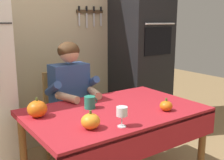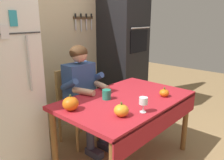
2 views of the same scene
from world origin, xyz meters
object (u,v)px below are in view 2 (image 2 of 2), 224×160
object	(u,v)px
dining_table	(127,106)
coffee_mug	(107,94)
chair_behind_person	(74,103)
wine_glass	(143,101)
pumpkin_medium	(164,93)
pumpkin_small	(71,104)
wall_oven	(123,50)
pumpkin_large	(121,110)
seated_person	(83,89)

from	to	relation	value
dining_table	coffee_mug	bearing A→B (deg)	134.90
coffee_mug	dining_table	bearing A→B (deg)	-45.10
chair_behind_person	wine_glass	bearing A→B (deg)	-95.30
pumpkin_medium	pumpkin_small	xyz separation A→B (m)	(-0.89, 0.45, 0.02)
pumpkin_medium	chair_behind_person	bearing A→B (deg)	110.48
wall_oven	dining_table	size ratio (longest dim) A/B	1.50
wine_glass	coffee_mug	bearing A→B (deg)	86.59
pumpkin_large	pumpkin_small	bearing A→B (deg)	116.15
chair_behind_person	coffee_mug	size ratio (longest dim) A/B	7.88
pumpkin_small	pumpkin_medium	bearing A→B (deg)	-26.75
coffee_mug	pumpkin_small	size ratio (longest dim) A/B	0.80
seated_person	wine_glass	distance (m)	0.93
wall_oven	pumpkin_small	distance (m)	1.80
chair_behind_person	pumpkin_small	bearing A→B (deg)	-130.09
dining_table	wine_glass	xyz separation A→B (m)	(-0.18, -0.31, 0.19)
seated_person	wine_glass	xyz separation A→B (m)	(-0.10, -0.92, 0.10)
chair_behind_person	pumpkin_small	distance (m)	0.83
dining_table	chair_behind_person	world-z (taller)	chair_behind_person
pumpkin_small	wall_oven	bearing A→B (deg)	23.94
wine_glass	pumpkin_medium	size ratio (longest dim) A/B	1.37
seated_person	pumpkin_medium	size ratio (longest dim) A/B	12.17
dining_table	pumpkin_medium	bearing A→B (deg)	-38.38
dining_table	seated_person	bearing A→B (deg)	97.33
coffee_mug	wall_oven	bearing A→B (deg)	32.63
seated_person	pumpkin_small	xyz separation A→B (m)	(-0.50, -0.40, 0.07)
chair_behind_person	pumpkin_large	xyz separation A→B (m)	(-0.29, -1.01, 0.28)
seated_person	dining_table	bearing A→B (deg)	-82.67
seated_person	pumpkin_small	bearing A→B (deg)	-141.03
coffee_mug	wine_glass	world-z (taller)	wine_glass
wall_oven	coffee_mug	xyz separation A→B (m)	(-1.20, -0.77, -0.26)
dining_table	pumpkin_large	size ratio (longest dim) A/B	10.91
wall_oven	wine_glass	xyz separation A→B (m)	(-1.23, -1.24, -0.21)
dining_table	coffee_mug	size ratio (longest dim) A/B	11.86
pumpkin_large	wall_oven	bearing A→B (deg)	38.86
seated_person	pumpkin_medium	bearing A→B (deg)	-65.46
wall_oven	coffee_mug	world-z (taller)	wall_oven
seated_person	wall_oven	bearing A→B (deg)	15.79
dining_table	pumpkin_medium	xyz separation A→B (m)	(0.31, -0.25, 0.12)
seated_person	pumpkin_large	bearing A→B (deg)	-109.46
dining_table	wine_glass	distance (m)	0.41
seated_person	coffee_mug	xyz separation A→B (m)	(-0.07, -0.45, 0.05)
seated_person	pumpkin_small	distance (m)	0.64
chair_behind_person	pumpkin_medium	distance (m)	1.14
wine_glass	pumpkin_large	world-z (taller)	wine_glass
seated_person	pumpkin_small	size ratio (longest dim) A/B	8.45
chair_behind_person	pumpkin_large	world-z (taller)	chair_behind_person
pumpkin_small	dining_table	bearing A→B (deg)	-19.23
dining_table	pumpkin_large	distance (m)	0.45
seated_person	pumpkin_small	world-z (taller)	seated_person
chair_behind_person	pumpkin_medium	bearing A→B (deg)	-69.52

